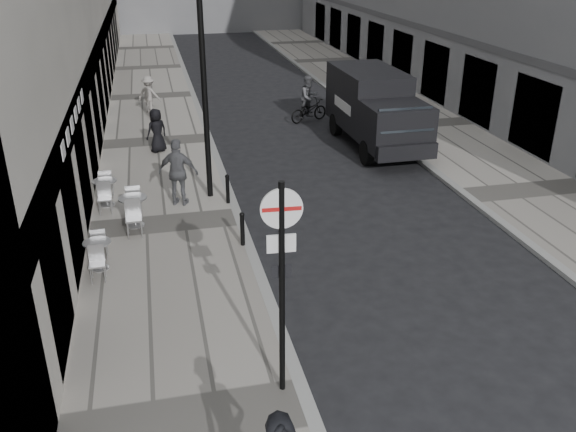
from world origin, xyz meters
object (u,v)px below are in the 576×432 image
(sign_post, at_px, (282,264))
(panel_van, at_px, (374,105))
(lamppost, at_px, (204,78))
(cyclist, at_px, (309,104))

(sign_post, relative_size, panel_van, 0.65)
(sign_post, bearing_deg, panel_van, 67.64)
(lamppost, xyz_separation_m, panel_van, (6.60, 3.95, -2.12))
(lamppost, relative_size, cyclist, 3.22)
(sign_post, bearing_deg, cyclist, 77.71)
(lamppost, height_order, cyclist, lamppost)
(sign_post, xyz_separation_m, cyclist, (4.81, 16.70, -1.79))
(sign_post, height_order, cyclist, sign_post)
(sign_post, distance_m, lamppost, 9.02)
(panel_van, bearing_deg, sign_post, -116.40)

